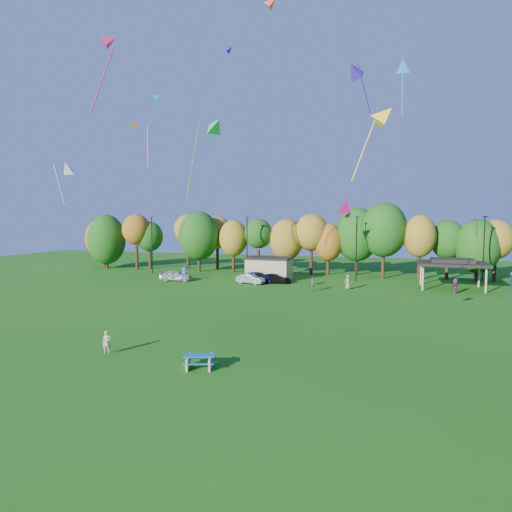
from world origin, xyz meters
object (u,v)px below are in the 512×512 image
(picnic_table, at_px, (199,360))
(car_c, at_px, (259,277))
(car_a, at_px, (176,275))
(kite_flyer, at_px, (107,342))
(car_d, at_px, (275,278))
(car_b, at_px, (251,279))

(picnic_table, distance_m, car_c, 35.88)
(car_a, height_order, car_c, car_a)
(kite_flyer, height_order, car_d, kite_flyer)
(car_b, distance_m, car_c, 1.59)
(car_b, relative_size, car_d, 0.91)
(car_c, bearing_deg, picnic_table, -179.90)
(kite_flyer, distance_m, car_b, 33.00)
(car_c, bearing_deg, car_a, 87.72)
(picnic_table, distance_m, car_a, 38.25)
(car_b, bearing_deg, car_c, -11.04)
(car_a, xyz_separation_m, car_d, (13.95, 1.97, -0.12))
(car_a, relative_size, car_d, 1.01)
(car_a, xyz_separation_m, car_b, (10.97, 0.45, -0.10))
(car_a, relative_size, car_c, 0.85)
(picnic_table, xyz_separation_m, car_b, (-7.84, 33.75, 0.21))
(picnic_table, bearing_deg, car_b, 85.30)
(car_c, bearing_deg, car_d, -98.57)
(car_b, distance_m, car_d, 3.34)
(picnic_table, relative_size, car_a, 0.49)
(kite_flyer, bearing_deg, car_a, 96.57)
(kite_flyer, xyz_separation_m, car_c, (-0.19, 34.40, -0.04))
(picnic_table, distance_m, car_b, 34.65)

